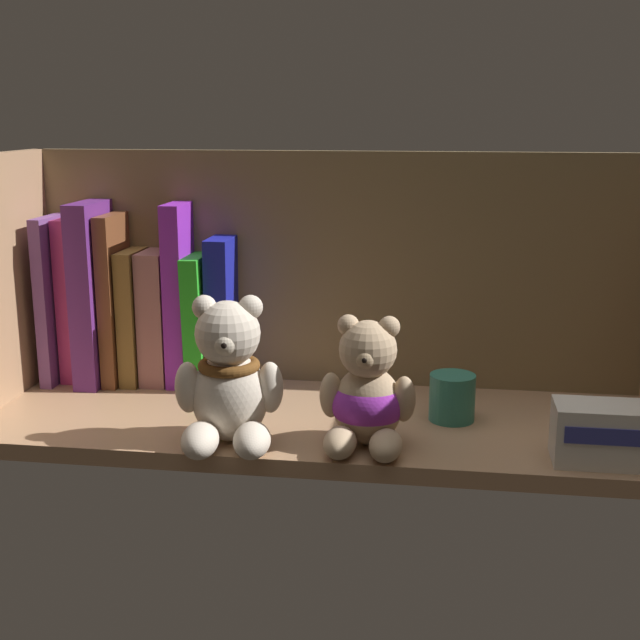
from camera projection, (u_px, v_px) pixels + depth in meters
shelf_board at (320, 424)px, 104.58cm from camera, size 80.29×27.73×2.00cm
shelf_back_panel at (336, 277)px, 114.78cm from camera, size 82.69×1.20×33.20cm
book_0 at (62, 296)px, 118.29cm from camera, size 1.63×13.41×22.65cm
book_1 at (79, 298)px, 117.98cm from camera, size 2.77×9.02×22.29cm
book_2 at (100, 290)px, 117.24cm from camera, size 3.17×14.46×24.64cm
book_3 at (120, 297)px, 117.04cm from camera, size 1.93×12.00×23.00cm
book_4 at (138, 315)px, 117.27cm from camera, size 2.31×10.61×18.19cm
book_5 at (160, 316)px, 116.84cm from camera, size 3.49×9.52×18.10cm
book_6 at (182, 293)px, 115.61cm from camera, size 2.53×9.61×24.50cm
book_7 at (203, 319)px, 116.03cm from camera, size 2.81×11.35×17.77cm
book_8 at (224, 311)px, 115.33cm from camera, size 3.18×9.11×20.09cm
teddy_bear_larger at (229, 382)px, 94.60cm from camera, size 12.38×12.79×16.73cm
teddy_bear_smaller at (367, 396)px, 94.07cm from camera, size 10.69×11.13×14.74cm
pillar_candle at (452, 397)px, 102.64cm from camera, size 5.48×5.48×5.66cm
small_product_box at (604, 434)px, 90.08cm from camera, size 10.56×5.98×6.35cm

